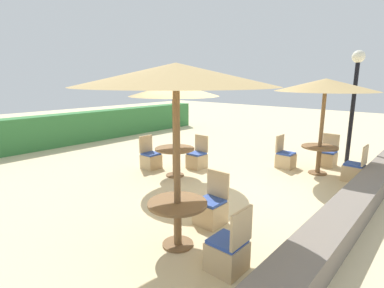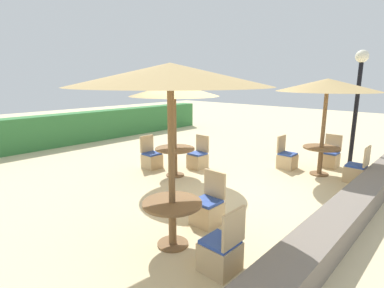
# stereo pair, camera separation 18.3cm
# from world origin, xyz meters

# --- Properties ---
(ground_plane) EXTENTS (40.00, 40.00, 0.00)m
(ground_plane) POSITION_xyz_m (0.00, 0.00, 0.00)
(ground_plane) COLOR beige
(hedge_row) EXTENTS (13.00, 0.70, 1.20)m
(hedge_row) POSITION_xyz_m (0.00, 6.91, 0.60)
(hedge_row) COLOR #387A3D
(hedge_row) RESTS_ON ground_plane
(stone_border) EXTENTS (10.00, 0.56, 0.43)m
(stone_border) POSITION_xyz_m (0.00, -3.13, 0.22)
(stone_border) COLOR slate
(stone_border) RESTS_ON ground_plane
(lamp_post) EXTENTS (0.36, 0.36, 3.32)m
(lamp_post) POSITION_xyz_m (4.33, -1.98, 2.35)
(lamp_post) COLOR black
(lamp_post) RESTS_ON ground_plane
(parasol_front_left) EXTENTS (2.84, 2.84, 2.74)m
(parasol_front_left) POSITION_xyz_m (-2.55, -1.35, 2.57)
(parasol_front_left) COLOR brown
(parasol_front_left) RESTS_ON ground_plane
(round_table_front_left) EXTENTS (0.90, 0.90, 0.71)m
(round_table_front_left) POSITION_xyz_m (-2.55, -1.35, 0.53)
(round_table_front_left) COLOR brown
(round_table_front_left) RESTS_ON ground_plane
(patio_chair_front_left_south) EXTENTS (0.46, 0.46, 0.93)m
(patio_chair_front_left_south) POSITION_xyz_m (-2.55, -2.29, 0.26)
(patio_chair_front_left_south) COLOR tan
(patio_chair_front_left_south) RESTS_ON ground_plane
(patio_chair_front_left_east) EXTENTS (0.46, 0.46, 0.93)m
(patio_chair_front_left_east) POSITION_xyz_m (-1.65, -1.29, 0.26)
(patio_chair_front_left_east) COLOR tan
(patio_chair_front_left_east) RESTS_ON ground_plane
(parasol_center) EXTENTS (2.27, 2.27, 2.41)m
(parasol_center) POSITION_xyz_m (-0.17, 1.06, 2.24)
(parasol_center) COLOR brown
(parasol_center) RESTS_ON ground_plane
(round_table_center) EXTENTS (1.03, 1.03, 0.75)m
(round_table_center) POSITION_xyz_m (-0.17, 1.06, 0.58)
(round_table_center) COLOR brown
(round_table_center) RESTS_ON ground_plane
(patio_chair_center_east) EXTENTS (0.46, 0.46, 0.93)m
(patio_chair_center_east) POSITION_xyz_m (0.78, 1.09, 0.26)
(patio_chair_center_east) COLOR tan
(patio_chair_center_east) RESTS_ON ground_plane
(patio_chair_center_north) EXTENTS (0.46, 0.46, 0.93)m
(patio_chair_center_north) POSITION_xyz_m (-0.14, 2.06, 0.26)
(patio_chair_center_north) COLOR tan
(patio_chair_center_north) RESTS_ON ground_plane
(parasol_front_right) EXTENTS (2.54, 2.54, 2.52)m
(parasol_front_right) POSITION_xyz_m (2.53, -1.72, 2.35)
(parasol_front_right) COLOR brown
(parasol_front_right) RESTS_ON ground_plane
(round_table_front_right) EXTENTS (0.93, 0.93, 0.76)m
(round_table_front_right) POSITION_xyz_m (2.53, -1.72, 0.56)
(round_table_front_right) COLOR brown
(round_table_front_right) RESTS_ON ground_plane
(patio_chair_front_right_north) EXTENTS (0.46, 0.46, 0.93)m
(patio_chair_front_right_north) POSITION_xyz_m (2.48, -0.81, 0.26)
(patio_chair_front_right_north) COLOR tan
(patio_chair_front_right_north) RESTS_ON ground_plane
(patio_chair_front_right_east) EXTENTS (0.46, 0.46, 0.93)m
(patio_chair_front_right_east) POSITION_xyz_m (3.47, -1.66, 0.26)
(patio_chair_front_right_east) COLOR tan
(patio_chair_front_right_east) RESTS_ON ground_plane
(patio_chair_front_right_south) EXTENTS (0.46, 0.46, 0.93)m
(patio_chair_front_right_south) POSITION_xyz_m (2.53, -2.61, 0.26)
(patio_chair_front_right_south) COLOR tan
(patio_chair_front_right_south) RESTS_ON ground_plane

